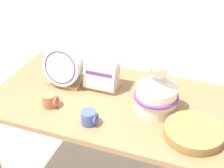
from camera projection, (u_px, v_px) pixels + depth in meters
The scene contains 7 objects.
display_table at pixel (112, 108), 1.96m from camera, with size 1.51×0.80×0.69m.
ceramic_vase at pixel (157, 91), 1.76m from camera, with size 0.26×0.26×0.32m.
dish_rack_round_plates at pixel (64, 68), 2.00m from camera, with size 0.25×0.16×0.27m.
dish_rack_square_plates at pixel (102, 75), 1.98m from camera, with size 0.22×0.15×0.23m.
wicker_charger_stack at pixel (194, 132), 1.62m from camera, with size 0.31×0.31×0.05m.
mug_cobalt_glaze at pixel (89, 118), 1.70m from camera, with size 0.09×0.09×0.08m.
mug_terracotta_glaze at pixel (50, 100), 1.84m from camera, with size 0.09×0.09×0.08m.
Camera 1 is at (0.54, -1.47, 1.80)m, focal length 50.00 mm.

